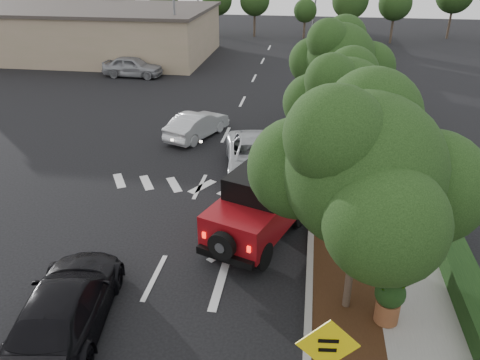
% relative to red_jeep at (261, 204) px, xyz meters
% --- Properties ---
extents(ground, '(120.00, 120.00, 0.00)m').
position_rel_red_jeep_xyz_m(ground, '(-2.88, -2.79, -1.19)').
color(ground, black).
rests_on(ground, ground).
extents(curb, '(0.20, 70.00, 0.15)m').
position_rel_red_jeep_xyz_m(curb, '(1.72, 9.21, -1.12)').
color(curb, '#9E9B93').
rests_on(curb, ground).
extents(planting_strip, '(1.80, 70.00, 0.12)m').
position_rel_red_jeep_xyz_m(planting_strip, '(2.72, 9.21, -1.13)').
color(planting_strip, black).
rests_on(planting_strip, ground).
extents(sidewalk, '(2.00, 70.00, 0.12)m').
position_rel_red_jeep_xyz_m(sidewalk, '(4.62, 9.21, -1.13)').
color(sidewalk, gray).
rests_on(sidewalk, ground).
extents(hedge, '(0.80, 70.00, 0.80)m').
position_rel_red_jeep_xyz_m(hedge, '(6.02, 9.21, -0.79)').
color(hedge, black).
rests_on(hedge, ground).
extents(commercial_building, '(22.00, 12.00, 4.00)m').
position_rel_red_jeep_xyz_m(commercial_building, '(-18.88, 27.21, 0.81)').
color(commercial_building, gray).
rests_on(commercial_building, ground).
extents(transmission_tower, '(7.00, 4.00, 28.00)m').
position_rel_red_jeep_xyz_m(transmission_tower, '(3.12, 45.21, -1.19)').
color(transmission_tower, slate).
rests_on(transmission_tower, ground).
extents(street_tree_near, '(3.80, 3.80, 5.92)m').
position_rel_red_jeep_xyz_m(street_tree_near, '(2.72, -3.29, -1.19)').
color(street_tree_near, black).
rests_on(street_tree_near, ground).
extents(street_tree_mid, '(3.20, 3.20, 5.32)m').
position_rel_red_jeep_xyz_m(street_tree_mid, '(2.72, 3.71, -1.19)').
color(street_tree_mid, black).
rests_on(street_tree_mid, ground).
extents(street_tree_far, '(3.40, 3.40, 5.62)m').
position_rel_red_jeep_xyz_m(street_tree_far, '(2.72, 10.21, -1.19)').
color(street_tree_far, black).
rests_on(street_tree_far, ground).
extents(light_pole_a, '(2.00, 0.22, 9.00)m').
position_rel_red_jeep_xyz_m(light_pole_a, '(-9.38, 23.21, -1.19)').
color(light_pole_a, slate).
rests_on(light_pole_a, ground).
extents(light_pole_b, '(2.00, 0.22, 9.00)m').
position_rel_red_jeep_xyz_m(light_pole_b, '(-10.38, 35.21, -1.19)').
color(light_pole_b, slate).
rests_on(light_pole_b, ground).
extents(red_jeep, '(3.35, 4.80, 2.35)m').
position_rel_red_jeep_xyz_m(red_jeep, '(0.00, 0.00, 0.00)').
color(red_jeep, black).
rests_on(red_jeep, ground).
extents(silver_suv_ahead, '(3.51, 5.85, 1.52)m').
position_rel_red_jeep_xyz_m(silver_suv_ahead, '(-0.75, 4.84, -0.43)').
color(silver_suv_ahead, '#B4B7BC').
rests_on(silver_suv_ahead, ground).
extents(black_suv_oncoming, '(2.79, 5.30, 1.46)m').
position_rel_red_jeep_xyz_m(black_suv_oncoming, '(-4.40, -5.10, -0.46)').
color(black_suv_oncoming, black).
rests_on(black_suv_oncoming, ground).
extents(silver_sedan_oncoming, '(2.82, 4.27, 1.33)m').
position_rel_red_jeep_xyz_m(silver_sedan_oncoming, '(-4.28, 8.69, -0.53)').
color(silver_sedan_oncoming, '#B8BBC0').
rests_on(silver_sedan_oncoming, ground).
extents(parked_suv, '(4.59, 2.02, 1.54)m').
position_rel_red_jeep_xyz_m(parked_suv, '(-12.03, 20.27, -0.43)').
color(parked_suv, '#929398').
rests_on(parked_suv, ground).
extents(speed_hump_sign, '(1.23, 0.16, 2.63)m').
position_rel_red_jeep_xyz_m(speed_hump_sign, '(2.02, -6.82, 0.63)').
color(speed_hump_sign, slate).
rests_on(speed_hump_sign, ground).
extents(terracotta_planter, '(0.78, 0.78, 1.36)m').
position_rel_red_jeep_xyz_m(terracotta_planter, '(3.72, -3.74, -0.28)').
color(terracotta_planter, brown).
rests_on(terracotta_planter, ground).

